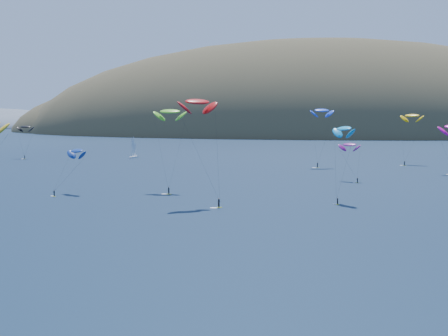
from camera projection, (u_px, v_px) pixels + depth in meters
ground at (13, 304)px, 73.47m from camera, size 2800.00×2800.00×0.00m
island at (331, 144)px, 620.16m from camera, size 730.00×300.00×210.00m
sailboat at (134, 156)px, 297.97m from camera, size 8.40×7.24×10.31m
kitesurfer_3 at (170, 112)px, 176.78m from camera, size 9.36×12.06×25.00m
kitesurfer_4 at (322, 110)px, 250.25m from camera, size 10.29×9.41×25.35m
kitesurfer_5 at (344, 129)px, 155.74m from camera, size 7.46×11.80×20.43m
kitesurfer_6 at (350, 145)px, 201.77m from camera, size 7.92×10.10×13.71m
kitesurfer_9 at (197, 102)px, 150.18m from camera, size 12.28×10.99×27.61m
kitesurfer_10 at (77, 151)px, 171.74m from camera, size 8.16×12.56×13.75m
kitesurfer_11 at (412, 116)px, 264.53m from camera, size 10.54×14.88×23.21m
kitesurfer_12 at (25, 127)px, 295.76m from camera, size 8.21×8.23×17.06m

